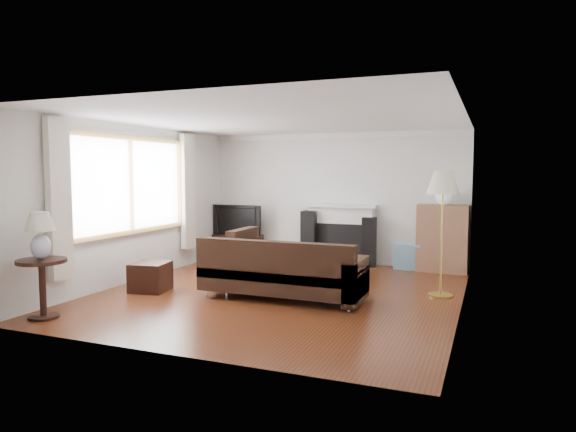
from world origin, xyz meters
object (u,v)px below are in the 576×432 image
at_px(bookshelf, 442,238).
at_px(floor_lamp, 442,234).
at_px(tv_stand, 238,246).
at_px(coffee_table, 324,270).
at_px(side_table, 43,289).
at_px(sectional_sofa, 283,270).

distance_m(bookshelf, floor_lamp, 1.91).
distance_m(tv_stand, bookshelf, 4.04).
bearing_deg(coffee_table, side_table, -150.23).
height_order(bookshelf, coffee_table, bookshelf).
relative_size(bookshelf, coffee_table, 1.22).
relative_size(bookshelf, sectional_sofa, 0.49).
bearing_deg(tv_stand, bookshelf, 0.21).
height_order(bookshelf, sectional_sofa, bookshelf).
relative_size(coffee_table, side_table, 1.35).
xyz_separation_m(tv_stand, floor_lamp, (4.17, -1.87, 0.64)).
bearing_deg(floor_lamp, coffee_table, 171.03).
bearing_deg(side_table, tv_stand, 88.00).
xyz_separation_m(sectional_sofa, coffee_table, (0.21, 1.22, -0.20)).
distance_m(coffee_table, side_table, 4.06).
bearing_deg(floor_lamp, bookshelf, 94.55).
relative_size(tv_stand, bookshelf, 0.82).
bearing_deg(sectional_sofa, coffee_table, 80.09).
height_order(bookshelf, floor_lamp, floor_lamp).
xyz_separation_m(bookshelf, side_table, (-4.19, -4.78, -0.23)).
distance_m(tv_stand, coffee_table, 2.84).
distance_m(bookshelf, side_table, 6.36).
height_order(tv_stand, bookshelf, bookshelf).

